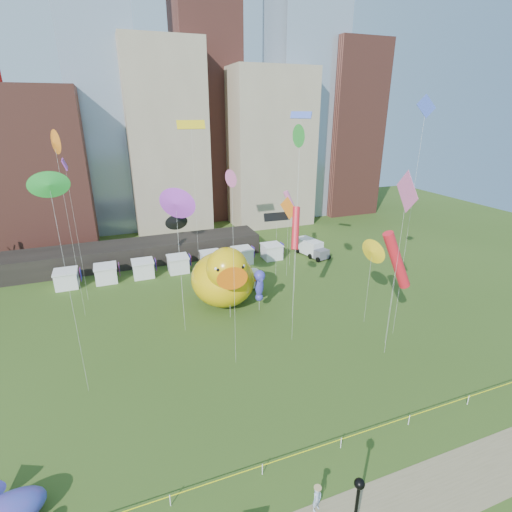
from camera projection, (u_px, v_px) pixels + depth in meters
name	position (u px, v px, depth m)	size (l,w,h in m)	color
ground	(262.00, 474.00, 25.36)	(160.00, 160.00, 0.00)	#314B17
skyline	(153.00, 115.00, 71.72)	(101.00, 23.00, 68.00)	brown
pavilion	(139.00, 252.00, 60.10)	(38.00, 6.00, 3.20)	black
vendor_tents	(178.00, 264.00, 56.72)	(33.24, 2.80, 2.40)	white
caution_tape	(262.00, 467.00, 25.12)	(50.00, 0.06, 0.90)	white
big_duck	(224.00, 277.00, 46.14)	(8.44, 10.86, 8.12)	#DCB00B
small_duck	(250.00, 278.00, 51.15)	(3.83, 4.51, 3.21)	white
seahorse_green	(230.00, 279.00, 42.73)	(1.97, 2.21, 6.81)	silver
seahorse_purple	(260.00, 283.00, 44.76)	(1.54, 1.81, 5.21)	silver
lamppost	(356.00, 507.00, 19.90)	(0.56, 0.56, 5.35)	black
box_truck	(311.00, 248.00, 62.92)	(3.51, 6.38, 2.57)	silver
woman	(317.00, 499.00, 22.83)	(0.63, 0.42, 1.74)	silver
kite_0	(296.00, 228.00, 40.45)	(1.87, 2.65, 13.02)	silver
kite_1	(407.00, 194.00, 32.36)	(0.73, 3.49, 17.83)	silver
kite_2	(277.00, 217.00, 52.42)	(3.70, 0.73, 9.38)	silver
kite_3	(49.00, 186.00, 26.58)	(1.85, 0.57, 18.56)	silver
kite_4	(191.00, 126.00, 47.83)	(3.55, 0.54, 21.27)	silver
kite_5	(424.00, 119.00, 33.64)	(1.97, 0.28, 23.77)	silver
kite_6	(289.00, 209.00, 52.07)	(1.20, 2.89, 11.55)	silver
kite_7	(65.00, 165.00, 42.75)	(0.69, 3.52, 17.36)	silver
kite_8	(397.00, 260.00, 36.41)	(3.63, 1.49, 12.14)	silver
kite_9	(232.00, 180.00, 30.40)	(0.38, 1.40, 18.12)	silver
kite_10	(177.00, 223.00, 40.20)	(1.63, 0.44, 12.26)	silver
kite_11	(300.00, 137.00, 32.94)	(0.44, 1.95, 21.36)	silver
kite_12	(372.00, 251.00, 40.51)	(0.40, 2.45, 9.73)	silver
kite_13	(301.00, 117.00, 43.04)	(1.91, 2.11, 22.30)	silver
kite_14	(54.00, 142.00, 38.14)	(1.07, 2.37, 20.69)	silver
kite_15	(176.00, 204.00, 36.89)	(2.21, 2.48, 15.55)	silver
kite_17	(291.00, 205.00, 56.11)	(2.65, 1.41, 11.61)	silver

